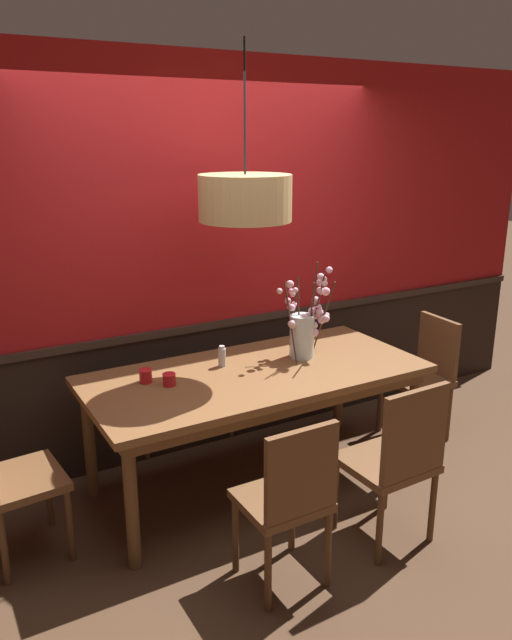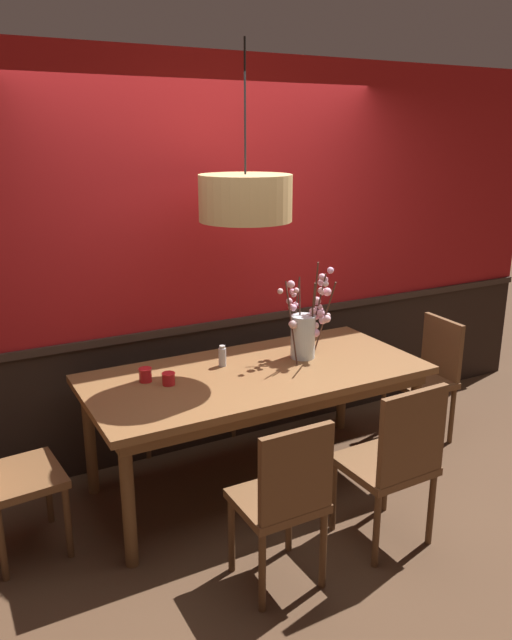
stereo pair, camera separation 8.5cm
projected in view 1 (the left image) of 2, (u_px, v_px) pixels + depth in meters
ground_plane at (256, 482)px, 4.03m from camera, size 24.00×24.00×0.00m
back_wall at (205, 263)px, 4.23m from camera, size 5.96×0.14×2.68m
dining_table at (256, 383)px, 3.83m from camera, size 2.09×0.97×0.78m
chair_head_east_end at (424, 371)px, 4.55m from camera, size 0.43×0.43×0.90m
chair_near_side_left at (289, 496)px, 2.97m from camera, size 0.41×0.38×0.91m
chair_far_side_right at (232, 358)px, 4.79m from camera, size 0.44×0.45×0.92m
chair_head_west_end at (7, 472)px, 3.18m from camera, size 0.43×0.47×0.90m
chair_far_side_left at (154, 371)px, 4.48m from camera, size 0.47×0.45×0.94m
chair_near_side_right at (397, 456)px, 3.30m from camera, size 0.45×0.44×0.95m
vase_with_blossoms at (304, 329)px, 4.00m from camera, size 0.39×0.33×0.65m
candle_holder_nearer_center at (169, 379)px, 3.58m from camera, size 0.08×0.08×0.07m
candle_holder_nearer_edge at (146, 376)px, 3.62m from camera, size 0.08×0.08×0.08m
condiment_bottle at (222, 357)px, 3.87m from camera, size 0.05×0.05×0.13m
pendant_lamp at (245, 198)px, 3.58m from camera, size 0.54×0.54×0.99m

